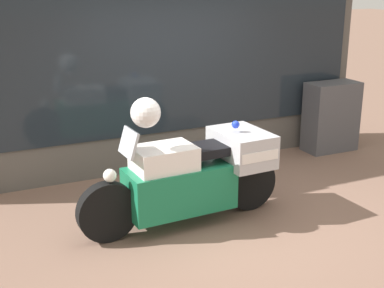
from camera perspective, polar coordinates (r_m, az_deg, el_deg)
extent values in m
plane|color=#7A5B4C|center=(6.31, 3.92, -7.56)|extent=(60.00, 60.00, 0.00)
cube|color=#56514C|center=(7.58, -3.25, 10.50)|extent=(6.32, 0.40, 3.49)
cube|color=#1E262D|center=(7.51, -0.13, 10.85)|extent=(5.32, 0.02, 2.49)
cube|color=slate|center=(8.02, -1.06, 0.15)|extent=(5.10, 0.30, 0.55)
cube|color=silver|center=(7.92, -1.51, 6.70)|extent=(5.10, 0.02, 1.31)
cube|color=beige|center=(7.70, -1.12, 11.25)|extent=(5.10, 0.30, 0.02)
cube|color=navy|center=(7.15, -14.70, 10.53)|extent=(0.18, 0.04, 0.06)
cube|color=black|center=(7.47, -5.43, 11.29)|extent=(0.18, 0.04, 0.06)
cube|color=#195623|center=(7.96, 2.93, 11.73)|extent=(0.18, 0.04, 0.06)
cube|color=#C68E19|center=(8.59, 10.21, 11.91)|extent=(0.18, 0.04, 0.06)
cube|color=yellow|center=(7.32, -13.81, 1.28)|extent=(0.19, 0.04, 0.27)
cube|color=#2866B7|center=(7.63, -4.98, 2.38)|extent=(0.19, 0.04, 0.27)
cube|color=#2D8E42|center=(8.10, 2.99, 3.33)|extent=(0.19, 0.03, 0.27)
cube|color=white|center=(8.72, 9.98, 4.11)|extent=(0.19, 0.02, 0.27)
cylinder|color=black|center=(5.67, -9.00, -7.17)|extent=(0.65, 0.17, 0.65)
cylinder|color=black|center=(6.39, 6.17, -4.15)|extent=(0.65, 0.17, 0.65)
cube|color=#19754C|center=(5.91, -1.32, -4.73)|extent=(1.22, 0.57, 0.51)
cube|color=white|center=(5.71, -3.02, -1.66)|extent=(0.67, 0.49, 0.28)
cube|color=black|center=(5.89, 1.02, -0.69)|extent=(0.71, 0.42, 0.10)
cube|color=#B7B7BC|center=(6.16, 5.30, -0.34)|extent=(0.55, 0.78, 0.38)
cube|color=white|center=(6.16, 5.30, -0.34)|extent=(0.50, 0.79, 0.11)
cube|color=#B2BCC6|center=(5.49, -6.78, 0.12)|extent=(0.13, 0.37, 0.28)
sphere|color=white|center=(5.53, -8.77, -3.35)|extent=(0.14, 0.14, 0.14)
sphere|color=blue|center=(6.04, 4.67, 2.08)|extent=(0.09, 0.09, 0.09)
cube|color=#4C4C51|center=(8.70, 14.62, 2.84)|extent=(0.83, 0.43, 1.09)
sphere|color=white|center=(5.48, -4.97, 3.35)|extent=(0.31, 0.31, 0.31)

